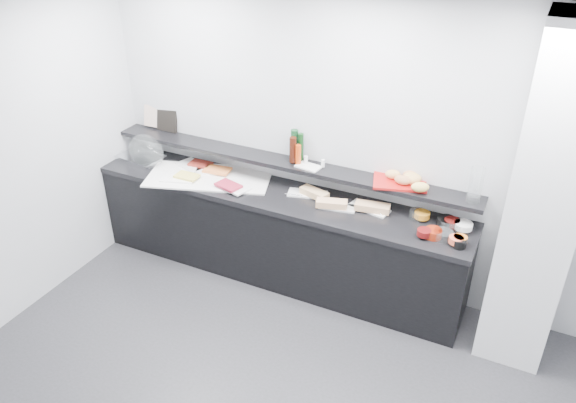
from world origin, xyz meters
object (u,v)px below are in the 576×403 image
at_px(condiment_tray, 308,167).
at_px(carafe, 476,185).
at_px(bread_tray, 400,182).
at_px(cloche_base, 141,158).
at_px(framed_print, 167,119).
at_px(sandwich_plate_mid, 337,207).

xyz_separation_m(condiment_tray, carafe, (1.44, 0.01, 0.14)).
bearing_deg(condiment_tray, bread_tray, 13.08).
bearing_deg(bread_tray, cloche_base, 167.66).
bearing_deg(bread_tray, framed_print, 161.79).
height_order(sandwich_plate_mid, bread_tray, bread_tray).
height_order(framed_print, condiment_tray, framed_print).
relative_size(cloche_base, condiment_tray, 2.03).
bearing_deg(sandwich_plate_mid, bread_tray, 14.11).
bearing_deg(cloche_base, framed_print, 64.15).
bearing_deg(bread_tray, carafe, -21.70).
distance_m(bread_tray, carafe, 0.63).
bearing_deg(condiment_tray, carafe, 8.92).
bearing_deg(cloche_base, sandwich_plate_mid, 6.90).
xyz_separation_m(sandwich_plate_mid, carafe, (1.08, 0.16, 0.39)).
relative_size(sandwich_plate_mid, framed_print, 1.22).
bearing_deg(bread_tray, condiment_tray, 168.03).
distance_m(sandwich_plate_mid, carafe, 1.16).
distance_m(sandwich_plate_mid, bread_tray, 0.58).
height_order(cloche_base, framed_print, framed_print).
relative_size(sandwich_plate_mid, condiment_tray, 1.43).
xyz_separation_m(sandwich_plate_mid, condiment_tray, (-0.35, 0.15, 0.25)).
xyz_separation_m(sandwich_plate_mid, framed_print, (-1.99, 0.29, 0.37)).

